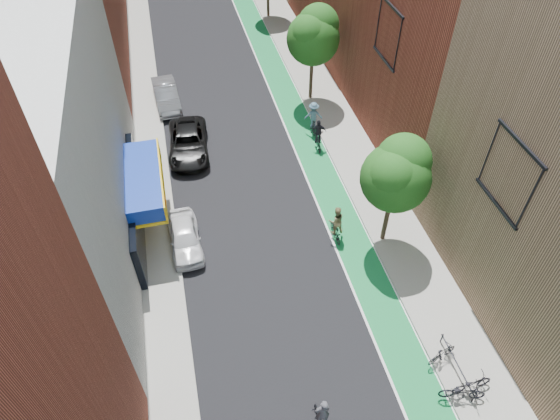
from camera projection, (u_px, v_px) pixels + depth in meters
bike_lane at (282, 87)px, 37.31m from camera, size 2.00×68.00×0.01m
sidewalk_left at (146, 104)px, 35.62m from camera, size 2.00×68.00×0.15m
sidewalk_right at (314, 82)px, 37.67m from camera, size 3.00×68.00×0.15m
building_left_white at (21, 150)px, 22.37m from camera, size 8.00×20.00×12.00m
tree_near at (397, 173)px, 23.33m from camera, size 3.40×3.36×6.42m
tree_mid at (314, 34)px, 32.75m from camera, size 3.55×3.53×6.74m
parked_car_white at (185, 237)px, 25.83m from camera, size 1.68×3.95×1.33m
parked_car_black at (188, 143)px, 31.36m from camera, size 2.82×5.38×1.44m
parked_car_silver at (166, 95)px, 35.15m from camera, size 1.88×4.63×1.49m
cyclist_lead at (322, 420)px, 19.17m from camera, size 0.70×1.71×2.07m
cyclist_lane_near at (336, 225)px, 26.10m from camera, size 0.85×1.53×2.08m
cyclist_lane_mid at (318, 137)px, 31.65m from camera, size 1.02×1.65×2.02m
cyclist_lane_far at (313, 119)px, 32.73m from camera, size 1.27×1.73×2.16m
parked_bike_near at (462, 392)px, 20.01m from camera, size 1.97×1.13×0.98m
parked_bike_mid at (442, 354)px, 21.24m from camera, size 1.57×0.85×0.91m
parked_bike_far at (472, 384)px, 20.28m from camera, size 1.81×0.72×0.93m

